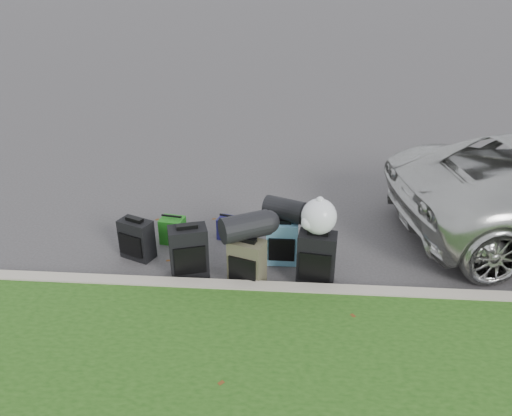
# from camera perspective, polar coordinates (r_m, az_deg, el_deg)

# --- Properties ---
(ground) EXTENTS (120.00, 120.00, 0.00)m
(ground) POSITION_cam_1_polar(r_m,az_deg,el_deg) (6.78, 0.72, -4.95)
(ground) COLOR #383535
(ground) RESTS_ON ground
(curb) EXTENTS (120.00, 0.18, 0.15)m
(curb) POSITION_cam_1_polar(r_m,az_deg,el_deg) (5.91, 0.12, -9.37)
(curb) COLOR #9E937F
(curb) RESTS_ON ground
(suitcase_small_black) EXTENTS (0.49, 0.39, 0.54)m
(suitcase_small_black) POSITION_cam_1_polar(r_m,az_deg,el_deg) (6.71, -13.46, -3.48)
(suitcase_small_black) COLOR black
(suitcase_small_black) RESTS_ON ground
(suitcase_large_black_left) EXTENTS (0.52, 0.40, 0.66)m
(suitcase_large_black_left) POSITION_cam_1_polar(r_m,az_deg,el_deg) (6.18, -7.70, -4.99)
(suitcase_large_black_left) COLOR black
(suitcase_large_black_left) RESTS_ON ground
(suitcase_olive) EXTENTS (0.48, 0.38, 0.57)m
(suitcase_olive) POSITION_cam_1_polar(r_m,az_deg,el_deg) (6.02, -1.03, -6.20)
(suitcase_olive) COLOR #393726
(suitcase_olive) RESTS_ON ground
(suitcase_teal) EXTENTS (0.40, 0.24, 0.57)m
(suitcase_teal) POSITION_cam_1_polar(r_m,az_deg,el_deg) (6.42, 2.99, -3.97)
(suitcase_teal) COLOR teal
(suitcase_teal) RESTS_ON ground
(suitcase_large_black_right) EXTENTS (0.48, 0.33, 0.67)m
(suitcase_large_black_right) POSITION_cam_1_polar(r_m,az_deg,el_deg) (6.03, 6.92, -5.76)
(suitcase_large_black_right) COLOR black
(suitcase_large_black_right) RESTS_ON ground
(tote_green) EXTENTS (0.35, 0.30, 0.36)m
(tote_green) POSITION_cam_1_polar(r_m,az_deg,el_deg) (7.01, -9.49, -2.51)
(tote_green) COLOR #1C6C18
(tote_green) RESTS_ON ground
(tote_navy) EXTENTS (0.34, 0.29, 0.31)m
(tote_navy) POSITION_cam_1_polar(r_m,az_deg,el_deg) (7.03, -3.12, -2.31)
(tote_navy) COLOR #191750
(tote_navy) RESTS_ON ground
(duffel_left) EXTENTS (0.66, 0.55, 0.31)m
(duffel_left) POSITION_cam_1_polar(r_m,az_deg,el_deg) (5.86, -1.21, -2.14)
(duffel_left) COLOR black
(duffel_left) RESTS_ON suitcase_olive
(duffel_right) EXTENTS (0.58, 0.46, 0.29)m
(duffel_right) POSITION_cam_1_polar(r_m,az_deg,el_deg) (6.30, 3.30, -0.17)
(duffel_right) COLOR black
(duffel_right) RESTS_ON suitcase_teal
(trash_bag) EXTENTS (0.41, 0.41, 0.41)m
(trash_bag) POSITION_cam_1_polar(r_m,az_deg,el_deg) (5.81, 7.21, -0.98)
(trash_bag) COLOR silver
(trash_bag) RESTS_ON suitcase_large_black_right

